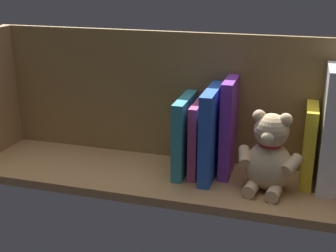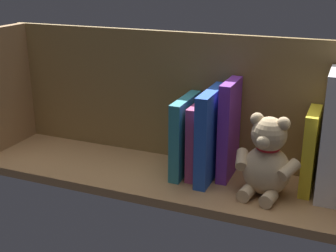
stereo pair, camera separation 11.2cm
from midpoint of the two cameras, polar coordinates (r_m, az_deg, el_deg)
ground_plane at (r=117.71cm, az=2.75°, el=-6.42°), size 105.21×27.57×2.20cm
shelf_back_panel at (r=121.49cm, az=4.73°, el=3.57°), size 105.21×1.50×34.24cm
shelf_side_divider at (r=135.79cm, az=-17.70°, el=4.41°), size 2.40×21.57×34.24cm
book_1 at (r=112.05cm, az=20.09°, el=-2.99°), size 2.65×11.74×19.40cm
teddy_bear at (r=107.17cm, az=15.17°, el=-4.21°), size 15.37×13.41×19.17cm
book_2 at (r=113.10cm, az=10.46°, el=-0.52°), size 2.71×11.74×24.44cm
book_3 at (r=111.85cm, az=8.24°, el=-1.15°), size 2.97×16.87×22.50cm
book_4 at (r=114.59cm, az=6.66°, el=-1.60°), size 2.10×14.14×18.64cm
book_5 at (r=114.68cm, az=4.94°, el=-1.25°), size 2.86×15.52×19.67cm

